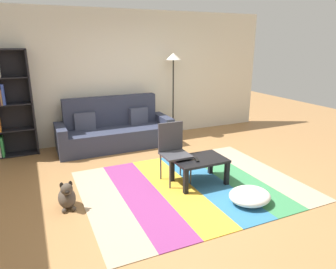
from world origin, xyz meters
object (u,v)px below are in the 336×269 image
(standing_lamp, at_px, (173,67))
(tv_remote, at_px, (197,160))
(coffee_table, at_px, (199,163))
(folding_chair, at_px, (173,147))
(couch, at_px, (115,130))
(pouf, at_px, (250,196))
(dog, at_px, (67,197))

(standing_lamp, xyz_separation_m, tv_remote, (-0.78, -2.46, -1.12))
(coffee_table, bearing_deg, folding_chair, 138.91)
(standing_lamp, relative_size, folding_chair, 2.04)
(couch, height_order, standing_lamp, standing_lamp)
(standing_lamp, height_order, tv_remote, standing_lamp)
(couch, relative_size, pouf, 4.03)
(coffee_table, height_order, pouf, coffee_table)
(coffee_table, height_order, standing_lamp, standing_lamp)
(pouf, distance_m, standing_lamp, 3.54)
(pouf, bearing_deg, coffee_table, 110.16)
(dog, xyz_separation_m, folding_chair, (1.60, 0.19, 0.37))
(pouf, bearing_deg, tv_remote, 115.81)
(folding_chair, bearing_deg, couch, 148.52)
(tv_remote, bearing_deg, coffee_table, 50.76)
(pouf, xyz_separation_m, tv_remote, (-0.37, 0.77, 0.30))
(dog, bearing_deg, folding_chair, 6.91)
(pouf, bearing_deg, folding_chair, 119.26)
(dog, height_order, folding_chair, folding_chair)
(coffee_table, xyz_separation_m, folding_chair, (-0.31, 0.27, 0.20))
(pouf, xyz_separation_m, dog, (-2.20, 0.89, 0.05))
(standing_lamp, xyz_separation_m, folding_chair, (-1.02, -2.14, -0.99))
(couch, height_order, folding_chair, couch)
(dog, relative_size, folding_chair, 0.44)
(pouf, relative_size, tv_remote, 3.73)
(coffee_table, height_order, tv_remote, tv_remote)
(coffee_table, relative_size, standing_lamp, 0.42)
(coffee_table, xyz_separation_m, dog, (-1.90, 0.07, -0.17))
(tv_remote, xyz_separation_m, folding_chair, (-0.24, 0.32, 0.13))
(coffee_table, distance_m, tv_remote, 0.12)
(tv_remote, bearing_deg, dog, -166.51)
(coffee_table, xyz_separation_m, pouf, (0.30, -0.81, -0.22))
(couch, bearing_deg, dog, -119.44)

